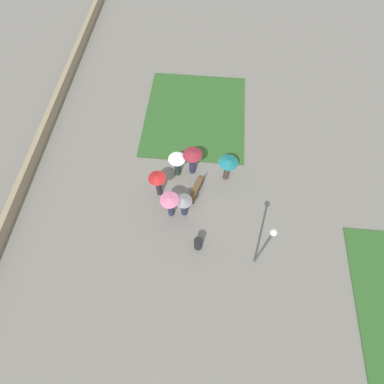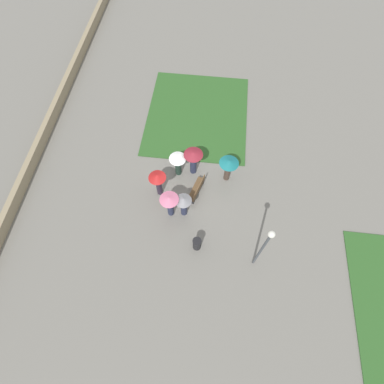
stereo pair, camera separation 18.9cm
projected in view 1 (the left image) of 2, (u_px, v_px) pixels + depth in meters
name	position (u px, v px, depth m)	size (l,w,h in m)	color
ground_plane	(189.00, 178.00, 18.42)	(90.00, 90.00, 0.00)	slate
lawn_patch_near	(195.00, 115.00, 20.86)	(7.83, 6.85, 0.06)	#2D5B26
parapet_wall	(31.00, 163.00, 18.51)	(45.00, 0.35, 0.76)	gray
park_bench	(197.00, 189.00, 17.53)	(1.74, 0.90, 0.90)	brown
lamp_post	(266.00, 244.00, 13.48)	(0.32, 0.32, 4.40)	#474C51
trash_bin	(198.00, 244.00, 15.92)	(0.48, 0.48, 0.95)	#232326
crowd_person_maroon	(193.00, 159.00, 17.50)	(1.13, 1.13, 1.96)	#282D47
crowd_person_pink	(170.00, 203.00, 16.12)	(1.04, 1.04, 1.92)	#282D47
crowd_person_red	(158.00, 181.00, 16.68)	(0.99, 0.99, 1.97)	#2D2333
crowd_person_grey	(184.00, 203.00, 16.22)	(0.91, 0.91, 1.80)	#282D47
crowd_person_teal	(228.00, 165.00, 17.25)	(1.13, 1.13, 1.86)	#47382D
crowd_person_white	(177.00, 162.00, 17.50)	(1.01, 1.01, 1.78)	#1E3328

